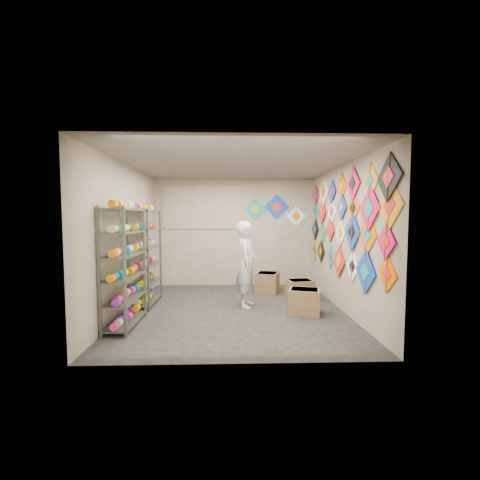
{
  "coord_description": "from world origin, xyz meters",
  "views": [
    {
      "loc": [
        -0.09,
        -5.95,
        1.74
      ],
      "look_at": [
        0.1,
        0.3,
        1.3
      ],
      "focal_mm": 24.0,
      "sensor_mm": 36.0,
      "label": 1
    }
  ],
  "objects_px": {
    "carton_a": "(304,301)",
    "carton_b": "(300,290)",
    "shelf_rack_front": "(124,267)",
    "shelf_rack_back": "(146,257)",
    "carton_c": "(268,283)",
    "shopkeeper": "(247,264)"
  },
  "relations": [
    {
      "from": "shelf_rack_front",
      "to": "shopkeeper",
      "type": "xyz_separation_m",
      "value": [
        2.01,
        1.07,
        -0.12
      ]
    },
    {
      "from": "shelf_rack_front",
      "to": "shelf_rack_back",
      "type": "bearing_deg",
      "value": 90.0
    },
    {
      "from": "carton_a",
      "to": "carton_b",
      "type": "bearing_deg",
      "value": 97.96
    },
    {
      "from": "carton_a",
      "to": "shelf_rack_front",
      "type": "bearing_deg",
      "value": -153.86
    },
    {
      "from": "carton_b",
      "to": "carton_c",
      "type": "xyz_separation_m",
      "value": [
        -0.6,
        0.71,
        0.02
      ]
    },
    {
      "from": "shopkeeper",
      "to": "carton_c",
      "type": "distance_m",
      "value": 1.43
    },
    {
      "from": "carton_b",
      "to": "carton_c",
      "type": "height_order",
      "value": "carton_c"
    },
    {
      "from": "carton_a",
      "to": "shopkeeper",
      "type": "bearing_deg",
      "value": 169.27
    },
    {
      "from": "shelf_rack_back",
      "to": "carton_b",
      "type": "distance_m",
      "value": 3.25
    },
    {
      "from": "shelf_rack_back",
      "to": "shopkeeper",
      "type": "height_order",
      "value": "shelf_rack_back"
    },
    {
      "from": "shelf_rack_back",
      "to": "carton_a",
      "type": "distance_m",
      "value": 3.2
    },
    {
      "from": "shelf_rack_back",
      "to": "carton_c",
      "type": "bearing_deg",
      "value": 20.16
    },
    {
      "from": "shelf_rack_back",
      "to": "carton_c",
      "type": "xyz_separation_m",
      "value": [
        2.56,
        0.94,
        -0.72
      ]
    },
    {
      "from": "carton_b",
      "to": "shopkeeper",
      "type": "bearing_deg",
      "value": -167.74
    },
    {
      "from": "carton_a",
      "to": "carton_c",
      "type": "xyz_separation_m",
      "value": [
        -0.47,
        1.68,
        0.0
      ]
    },
    {
      "from": "shelf_rack_back",
      "to": "carton_c",
      "type": "relative_size",
      "value": 3.6
    },
    {
      "from": "shopkeeper",
      "to": "carton_a",
      "type": "height_order",
      "value": "shopkeeper"
    },
    {
      "from": "carton_c",
      "to": "shopkeeper",
      "type": "bearing_deg",
      "value": -97.07
    },
    {
      "from": "shopkeeper",
      "to": "carton_a",
      "type": "distance_m",
      "value": 1.29
    },
    {
      "from": "carton_a",
      "to": "carton_b",
      "type": "relative_size",
      "value": 1.05
    },
    {
      "from": "shelf_rack_front",
      "to": "carton_a",
      "type": "relative_size",
      "value": 3.5
    },
    {
      "from": "carton_a",
      "to": "carton_c",
      "type": "height_order",
      "value": "carton_c"
    }
  ]
}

